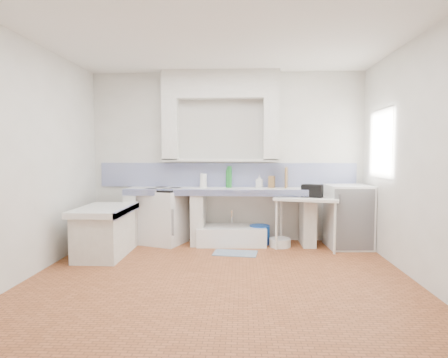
{
  "coord_description": "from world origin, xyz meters",
  "views": [
    {
      "loc": [
        0.26,
        -4.32,
        1.47
      ],
      "look_at": [
        0.0,
        1.0,
        1.1
      ],
      "focal_mm": 30.23,
      "sensor_mm": 36.0,
      "label": 1
    }
  ],
  "objects_px": {
    "sink": "(231,236)",
    "fridge": "(348,216)",
    "side_table": "(306,223)",
    "stove": "(164,217)"
  },
  "relations": [
    {
      "from": "sink",
      "to": "fridge",
      "type": "xyz_separation_m",
      "value": [
        1.82,
        -0.11,
        0.35
      ]
    },
    {
      "from": "sink",
      "to": "fridge",
      "type": "height_order",
      "value": "fridge"
    },
    {
      "from": "sink",
      "to": "side_table",
      "type": "relative_size",
      "value": 1.14
    },
    {
      "from": "side_table",
      "to": "fridge",
      "type": "relative_size",
      "value": 0.98
    },
    {
      "from": "sink",
      "to": "fridge",
      "type": "bearing_deg",
      "value": -5.54
    },
    {
      "from": "stove",
      "to": "sink",
      "type": "relative_size",
      "value": 0.79
    },
    {
      "from": "side_table",
      "to": "sink",
      "type": "bearing_deg",
      "value": -175.47
    },
    {
      "from": "side_table",
      "to": "fridge",
      "type": "height_order",
      "value": "fridge"
    },
    {
      "from": "stove",
      "to": "sink",
      "type": "xyz_separation_m",
      "value": [
        1.1,
        -0.0,
        -0.3
      ]
    },
    {
      "from": "fridge",
      "to": "sink",
      "type": "bearing_deg",
      "value": 173.41
    }
  ]
}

